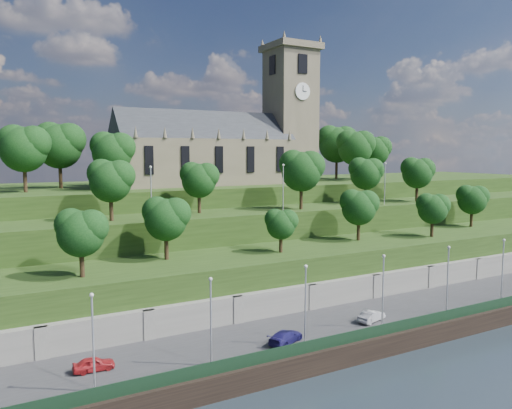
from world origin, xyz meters
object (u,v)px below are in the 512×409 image
car_left (94,364)px  church (229,142)px  car_right (286,337)px  car_middle (371,316)px

car_left → church: bearing=-35.8°
car_right → car_left: bearing=56.9°
church → car_middle: church is taller
car_left → car_middle: car_middle is taller
car_middle → car_right: (-11.73, -0.74, 0.01)m
church → car_middle: (-2.53, -41.53, -19.90)m
church → car_left: bearing=-129.0°
car_middle → car_right: bearing=77.8°
car_left → car_middle: (29.59, -1.90, 0.03)m
church → car_left: 54.77m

